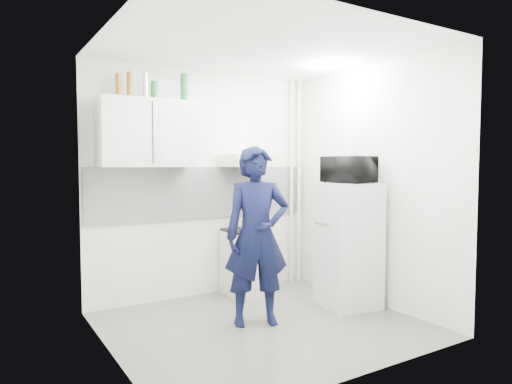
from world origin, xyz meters
TOP-DOWN VIEW (x-y plane):
  - floor at (0.00, 0.00)m, footprint 2.80×2.80m
  - ceiling at (0.00, 0.00)m, footprint 2.80×2.80m
  - wall_back at (0.00, 1.25)m, footprint 2.80×0.00m
  - wall_left at (-1.40, 0.00)m, footprint 0.00×2.60m
  - wall_right at (1.40, 0.00)m, footprint 0.00×2.60m
  - person at (-0.03, 0.07)m, footprint 0.72×0.59m
  - stove at (0.40, 1.00)m, footprint 0.46×0.46m
  - fridge at (1.10, 0.02)m, footprint 0.63×0.63m
  - stove_top at (0.40, 1.00)m, footprint 0.44×0.44m
  - saucepan at (0.44, 1.01)m, footprint 0.18×0.18m
  - microwave at (1.10, 0.02)m, footprint 0.57×0.43m
  - bottle_b at (-1.04, 1.07)m, footprint 0.06×0.06m
  - bottle_c at (-0.92, 1.07)m, footprint 0.06×0.06m
  - bottle_d at (-0.76, 1.07)m, footprint 0.06×0.06m
  - canister_a at (-0.66, 1.07)m, footprint 0.08×0.08m
  - bottle_e at (-0.33, 1.07)m, footprint 0.08×0.08m
  - upper_cabinet at (-0.75, 1.07)m, footprint 1.00×0.35m
  - range_hood at (0.45, 1.00)m, footprint 0.60×0.50m
  - backsplash at (0.00, 1.24)m, footprint 2.74×0.03m
  - pipe_a at (1.30, 1.17)m, footprint 0.05×0.05m
  - pipe_b at (1.18, 1.17)m, footprint 0.04×0.04m
  - ceiling_spot_fixture at (1.00, 0.20)m, footprint 0.10×0.10m

SIDE VIEW (x-z plane):
  - floor at x=0.00m, z-range 0.00..0.00m
  - stove at x=0.40m, z-range 0.00..0.74m
  - fridge at x=1.10m, z-range 0.00..1.33m
  - stove_top at x=0.40m, z-range 0.74..0.77m
  - saucepan at x=0.44m, z-range 0.77..0.87m
  - person at x=-0.03m, z-range 0.00..1.70m
  - backsplash at x=0.00m, z-range 0.90..1.50m
  - wall_left at x=-1.40m, z-range 0.00..2.60m
  - wall_right at x=1.40m, z-range 0.00..2.60m
  - pipe_a at x=1.30m, z-range 0.00..2.60m
  - pipe_b at x=1.18m, z-range 0.00..2.60m
  - wall_back at x=0.00m, z-range -0.10..2.70m
  - microwave at x=1.10m, z-range 1.33..1.61m
  - range_hood at x=0.45m, z-range 1.50..1.64m
  - upper_cabinet at x=-0.75m, z-range 1.50..2.20m
  - canister_a at x=-0.66m, z-range 2.20..2.39m
  - bottle_b at x=-1.04m, z-range 2.20..2.43m
  - bottle_c at x=-0.92m, z-range 2.20..2.46m
  - bottle_d at x=-0.76m, z-range 2.20..2.47m
  - bottle_e at x=-0.33m, z-range 2.20..2.50m
  - ceiling_spot_fixture at x=1.00m, z-range 2.56..2.58m
  - ceiling at x=0.00m, z-range 2.60..2.60m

